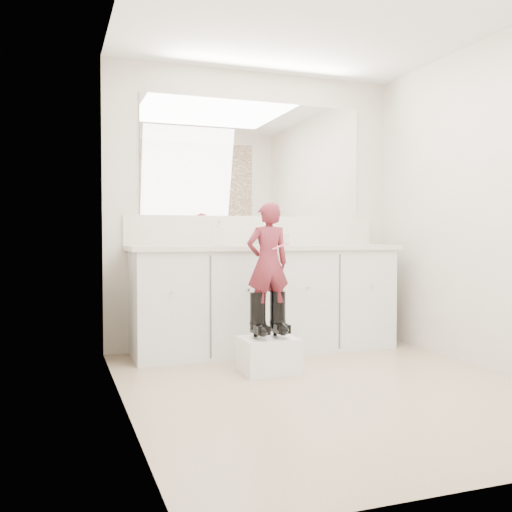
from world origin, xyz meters
name	(u,v)px	position (x,y,z in m)	size (l,w,h in m)	color
floor	(333,387)	(0.00, 0.00, 0.00)	(3.00, 3.00, 0.00)	#8B735B
ceiling	(334,6)	(0.00, 0.00, 2.40)	(3.00, 3.00, 0.00)	white
wall_back	(255,209)	(0.00, 1.50, 1.20)	(2.60, 2.60, 0.00)	beige
wall_left	(124,194)	(-1.30, 0.00, 1.20)	(3.00, 3.00, 0.00)	beige
wall_right	(498,203)	(1.30, 0.00, 1.20)	(3.00, 3.00, 0.00)	beige
vanity_cabinet	(266,301)	(0.00, 1.23, 0.42)	(2.20, 0.55, 0.85)	silver
countertop	(266,248)	(0.00, 1.21, 0.87)	(2.28, 0.58, 0.04)	beige
backsplash	(255,231)	(0.00, 1.49, 1.02)	(2.28, 0.03, 0.25)	beige
mirror	(255,159)	(0.00, 1.49, 1.64)	(2.00, 0.02, 1.00)	white
faucet	(259,239)	(0.00, 1.38, 0.94)	(0.08, 0.08, 0.10)	silver
cup	(284,239)	(0.19, 1.29, 0.94)	(0.10, 0.10, 0.09)	#C0B39A
soap_bottle	(219,233)	(-0.40, 1.23, 0.99)	(0.09, 0.09, 0.21)	beige
step_stool	(269,355)	(-0.25, 0.50, 0.12)	(0.39, 0.32, 0.25)	white
boot_left	(258,315)	(-0.32, 0.52, 0.41)	(0.12, 0.22, 0.32)	black
boot_right	(278,314)	(-0.17, 0.52, 0.41)	(0.12, 0.22, 0.32)	black
toddler	(268,263)	(-0.25, 0.52, 0.78)	(0.31, 0.20, 0.85)	#AF3542
toothbrush	(281,246)	(-0.18, 0.44, 0.90)	(0.01, 0.01, 0.14)	#ED5C85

